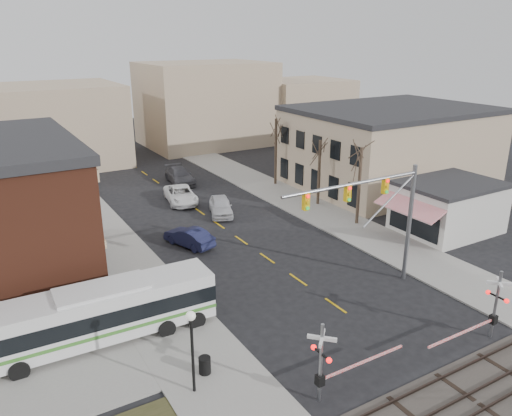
{
  "coord_description": "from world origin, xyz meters",
  "views": [
    {
      "loc": [
        -17.97,
        -18.74,
        15.78
      ],
      "look_at": [
        -0.02,
        11.6,
        3.5
      ],
      "focal_mm": 35.0,
      "sensor_mm": 36.0,
      "label": 1
    }
  ],
  "objects_px": {
    "traffic_signal_mast": "(380,206)",
    "car_b": "(189,237)",
    "transit_bus": "(104,312)",
    "rr_crossing_east": "(491,307)",
    "rr_crossing_west": "(328,361)",
    "car_c": "(181,195)",
    "car_d": "(180,176)",
    "pedestrian_near": "(191,307)",
    "pedestrian_far": "(154,300)",
    "car_a": "(221,206)",
    "trash_bin": "(205,365)",
    "street_lamp": "(192,335)"
  },
  "relations": [
    {
      "from": "rr_crossing_east",
      "to": "rr_crossing_west",
      "type": "bearing_deg",
      "value": 175.75
    },
    {
      "from": "transit_bus",
      "to": "car_c",
      "type": "height_order",
      "value": "transit_bus"
    },
    {
      "from": "transit_bus",
      "to": "street_lamp",
      "type": "xyz_separation_m",
      "value": [
        2.37,
        -6.33,
        1.39
      ]
    },
    {
      "from": "trash_bin",
      "to": "car_b",
      "type": "xyz_separation_m",
      "value": [
        5.68,
        15.05,
        0.19
      ]
    },
    {
      "from": "traffic_signal_mast",
      "to": "rr_crossing_east",
      "type": "bearing_deg",
      "value": -80.25
    },
    {
      "from": "traffic_signal_mast",
      "to": "trash_bin",
      "type": "relative_size",
      "value": 11.91
    },
    {
      "from": "rr_crossing_west",
      "to": "street_lamp",
      "type": "xyz_separation_m",
      "value": [
        -5.12,
        3.35,
        1.17
      ]
    },
    {
      "from": "trash_bin",
      "to": "car_d",
      "type": "bearing_deg",
      "value": 69.62
    },
    {
      "from": "car_d",
      "to": "pedestrian_near",
      "type": "bearing_deg",
      "value": -105.23
    },
    {
      "from": "car_c",
      "to": "rr_crossing_east",
      "type": "bearing_deg",
      "value": -69.74
    },
    {
      "from": "traffic_signal_mast",
      "to": "car_a",
      "type": "height_order",
      "value": "traffic_signal_mast"
    },
    {
      "from": "traffic_signal_mast",
      "to": "pedestrian_near",
      "type": "height_order",
      "value": "traffic_signal_mast"
    },
    {
      "from": "transit_bus",
      "to": "car_b",
      "type": "relative_size",
      "value": 2.67
    },
    {
      "from": "car_b",
      "to": "transit_bus",
      "type": "bearing_deg",
      "value": 27.63
    },
    {
      "from": "transit_bus",
      "to": "car_c",
      "type": "xyz_separation_m",
      "value": [
        12.63,
        20.06,
        -0.95
      ]
    },
    {
      "from": "car_c",
      "to": "street_lamp",
      "type": "bearing_deg",
      "value": -100.75
    },
    {
      "from": "transit_bus",
      "to": "pedestrian_far",
      "type": "xyz_separation_m",
      "value": [
        3.1,
        1.03,
        -0.68
      ]
    },
    {
      "from": "car_a",
      "to": "car_c",
      "type": "xyz_separation_m",
      "value": [
        -1.82,
        5.2,
        -0.03
      ]
    },
    {
      "from": "street_lamp",
      "to": "rr_crossing_east",
      "type": "bearing_deg",
      "value": -14.88
    },
    {
      "from": "transit_bus",
      "to": "car_a",
      "type": "height_order",
      "value": "transit_bus"
    },
    {
      "from": "rr_crossing_west",
      "to": "car_c",
      "type": "relative_size",
      "value": 0.98
    },
    {
      "from": "traffic_signal_mast",
      "to": "rr_crossing_west",
      "type": "distance_m",
      "value": 11.92
    },
    {
      "from": "car_b",
      "to": "pedestrian_far",
      "type": "xyz_separation_m",
      "value": [
        -5.93,
        -8.62,
        0.32
      ]
    },
    {
      "from": "car_c",
      "to": "car_d",
      "type": "height_order",
      "value": "car_d"
    },
    {
      "from": "traffic_signal_mast",
      "to": "pedestrian_far",
      "type": "xyz_separation_m",
      "value": [
        -13.49,
        4.03,
        -4.69
      ]
    },
    {
      "from": "rr_crossing_east",
      "to": "car_b",
      "type": "xyz_separation_m",
      "value": [
        -8.84,
        20.11,
        -1.23
      ]
    },
    {
      "from": "car_b",
      "to": "car_d",
      "type": "relative_size",
      "value": 0.78
    },
    {
      "from": "traffic_signal_mast",
      "to": "rr_crossing_east",
      "type": "xyz_separation_m",
      "value": [
        1.28,
        -7.46,
        -3.79
      ]
    },
    {
      "from": "rr_crossing_west",
      "to": "trash_bin",
      "type": "distance_m",
      "value": 6.12
    },
    {
      "from": "rr_crossing_east",
      "to": "car_b",
      "type": "height_order",
      "value": "rr_crossing_east"
    },
    {
      "from": "trash_bin",
      "to": "rr_crossing_east",
      "type": "bearing_deg",
      "value": -19.22
    },
    {
      "from": "car_c",
      "to": "car_d",
      "type": "bearing_deg",
      "value": 78.78
    },
    {
      "from": "street_lamp",
      "to": "car_b",
      "type": "relative_size",
      "value": 0.94
    },
    {
      "from": "car_b",
      "to": "car_c",
      "type": "bearing_deg",
      "value": -128.35
    },
    {
      "from": "transit_bus",
      "to": "traffic_signal_mast",
      "type": "distance_m",
      "value": 17.33
    },
    {
      "from": "car_a",
      "to": "pedestrian_far",
      "type": "height_order",
      "value": "pedestrian_far"
    },
    {
      "from": "car_a",
      "to": "rr_crossing_east",
      "type": "bearing_deg",
      "value": -61.08
    },
    {
      "from": "transit_bus",
      "to": "pedestrian_near",
      "type": "height_order",
      "value": "transit_bus"
    },
    {
      "from": "car_d",
      "to": "pedestrian_far",
      "type": "height_order",
      "value": "pedestrian_far"
    },
    {
      "from": "rr_crossing_east",
      "to": "pedestrian_far",
      "type": "relative_size",
      "value": 2.98
    },
    {
      "from": "trash_bin",
      "to": "car_c",
      "type": "bearing_deg",
      "value": 69.96
    },
    {
      "from": "pedestrian_near",
      "to": "pedestrian_far",
      "type": "bearing_deg",
      "value": 66.22
    },
    {
      "from": "traffic_signal_mast",
      "to": "car_d",
      "type": "xyz_separation_m",
      "value": [
        -1.4,
        29.48,
        -4.92
      ]
    },
    {
      "from": "transit_bus",
      "to": "pedestrian_far",
      "type": "relative_size",
      "value": 6.37
    },
    {
      "from": "traffic_signal_mast",
      "to": "car_b",
      "type": "xyz_separation_m",
      "value": [
        -7.56,
        12.65,
        -5.02
      ]
    },
    {
      "from": "car_d",
      "to": "car_c",
      "type": "bearing_deg",
      "value": -105.83
    },
    {
      "from": "traffic_signal_mast",
      "to": "rr_crossing_east",
      "type": "distance_m",
      "value": 8.46
    },
    {
      "from": "street_lamp",
      "to": "pedestrian_near",
      "type": "bearing_deg",
      "value": 67.62
    },
    {
      "from": "car_b",
      "to": "car_a",
      "type": "bearing_deg",
      "value": -155.45
    },
    {
      "from": "trash_bin",
      "to": "car_c",
      "type": "distance_m",
      "value": 27.09
    }
  ]
}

